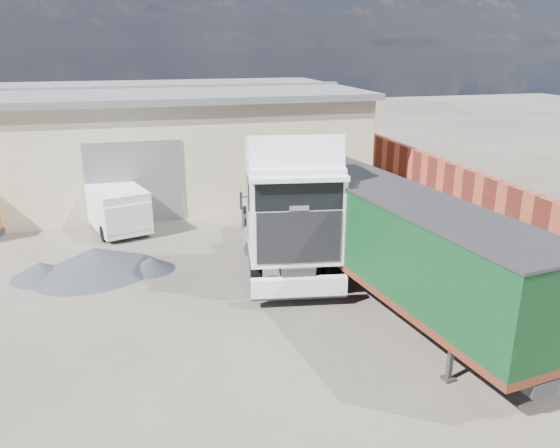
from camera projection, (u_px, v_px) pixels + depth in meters
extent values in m
plane|color=#282620|center=(219.00, 326.00, 15.21)|extent=(120.00, 120.00, 0.00)
cube|color=beige|center=(51.00, 147.00, 27.61)|extent=(30.00, 12.00, 5.00)
cube|color=#585A5D|center=(44.00, 93.00, 26.77)|extent=(30.60, 12.60, 0.30)
cube|color=#585A5D|center=(135.00, 183.00, 23.30)|extent=(4.00, 0.08, 3.60)
cube|color=#585A5D|center=(43.00, 89.00, 26.71)|extent=(30.60, 0.40, 0.15)
cube|color=maroon|center=(465.00, 198.00, 23.14)|extent=(0.35, 26.00, 2.50)
cylinder|color=black|center=(295.00, 274.00, 17.16)|extent=(2.92, 1.62, 1.19)
cylinder|color=black|center=(282.00, 233.00, 20.87)|extent=(2.97, 1.63, 1.19)
cylinder|color=black|center=(278.00, 220.00, 22.35)|extent=(2.97, 1.63, 1.19)
cube|color=#2D2D30|center=(285.00, 233.00, 19.57)|extent=(2.19, 7.48, 0.34)
cube|color=white|center=(299.00, 287.00, 16.14)|extent=(2.87, 0.74, 0.62)
cube|color=white|center=(294.00, 211.00, 16.91)|extent=(3.19, 3.00, 2.75)
cube|color=black|center=(299.00, 237.00, 15.82)|extent=(2.45, 0.46, 1.57)
cube|color=black|center=(299.00, 196.00, 15.45)|extent=(2.50, 0.46, 0.84)
cube|color=white|center=(293.00, 153.00, 16.56)|extent=(3.10, 2.60, 1.38)
cube|color=#0C5945|center=(248.00, 217.00, 17.30)|extent=(0.15, 0.83, 1.24)
cube|color=#0C5945|center=(335.00, 214.00, 17.56)|extent=(0.15, 0.83, 1.24)
cylinder|color=#2D2D30|center=(281.00, 215.00, 20.87)|extent=(1.42, 1.42, 0.13)
cube|color=#2D2D30|center=(450.00, 362.00, 12.62)|extent=(0.30, 0.30, 0.98)
cube|color=#2D2D30|center=(503.00, 348.00, 13.20)|extent=(0.30, 0.30, 0.98)
cylinder|color=black|center=(337.00, 255.00, 19.03)|extent=(2.38, 1.24, 0.94)
cube|color=#2D2D30|center=(396.00, 287.00, 15.77)|extent=(2.14, 10.68, 0.31)
cube|color=#5B2514|center=(397.00, 277.00, 15.68)|extent=(3.64, 10.89, 0.21)
cube|color=black|center=(400.00, 236.00, 15.28)|extent=(3.64, 10.89, 2.31)
cube|color=#2D2D30|center=(403.00, 195.00, 14.91)|extent=(3.70, 10.95, 0.07)
cylinder|color=black|center=(126.00, 230.00, 22.01)|extent=(2.01, 1.19, 0.66)
cylinder|color=black|center=(104.00, 210.00, 24.57)|extent=(2.01, 1.19, 0.66)
cube|color=white|center=(113.00, 203.00, 23.07)|extent=(3.14, 4.92, 1.69)
cube|color=white|center=(126.00, 216.00, 21.56)|extent=(2.02, 1.39, 1.09)
cube|color=black|center=(124.00, 201.00, 21.55)|extent=(1.68, 0.59, 0.60)
cone|color=black|center=(96.00, 260.00, 18.60)|extent=(5.65, 5.65, 0.90)
cone|color=black|center=(152.00, 263.00, 18.92)|extent=(2.12, 2.12, 0.45)
cone|color=black|center=(41.00, 270.00, 18.28)|extent=(2.59, 2.59, 0.54)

